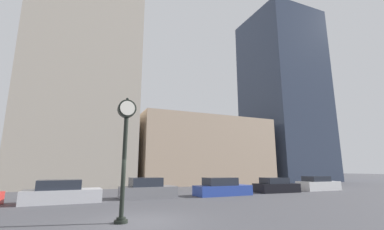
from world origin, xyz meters
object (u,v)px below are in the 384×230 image
Objects in this scene: street_clock at (125,140)px; car_silver at (62,193)px; car_blue at (222,188)px; car_white at (318,184)px; car_grey at (147,189)px; car_black at (276,186)px.

car_silver is (-2.56, 7.73, -2.71)m from street_clock.
car_white is at bearing 1.82° from car_blue.
car_silver is at bearing -176.09° from car_white.
car_white is (17.24, -0.09, -0.03)m from car_grey.
car_silver is at bearing -176.44° from car_grey.
car_white is (22.87, 0.40, -0.02)m from car_silver.
car_grey is 6.02m from car_blue.
car_silver reaches higher than car_black.
street_clock reaches higher than car_white.
street_clock is 12.16m from car_blue.
street_clock reaches higher than car_blue.
car_grey reaches higher than car_silver.
car_white is at bearing 0.16° from car_silver.
car_silver is 5.65m from car_grey.
car_black is (17.48, 0.30, -0.05)m from car_silver.
car_silver is at bearing 108.34° from street_clock.
car_silver is 1.11× the size of car_white.
car_black is at bearing -2.33° from car_grey.
car_grey is at bearing 4.11° from car_silver.
car_black is 5.40m from car_white.
car_blue is 5.87m from car_black.
car_blue reaches higher than car_black.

